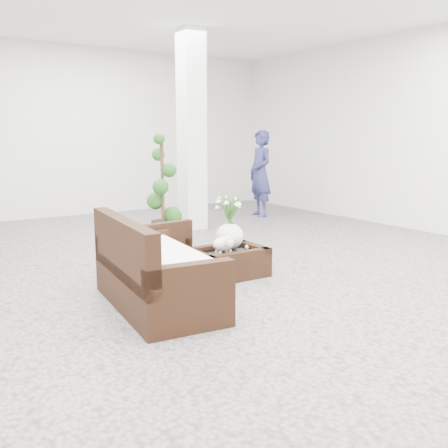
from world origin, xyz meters
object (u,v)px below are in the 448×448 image
armchair (157,247)px  topiary (163,187)px  loveseat (158,262)px  coffee_table (227,264)px

armchair → topiary: bearing=-124.5°
armchair → loveseat: (-0.50, -1.08, 0.11)m
coffee_table → armchair: size_ratio=1.32×
topiary → coffee_table: bearing=-99.6°
loveseat → topiary: 3.55m
coffee_table → topiary: topiary is taller
loveseat → coffee_table: bearing=-60.5°
coffee_table → loveseat: 1.31m
armchair → loveseat: size_ratio=0.40×
coffee_table → topiary: size_ratio=0.54×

